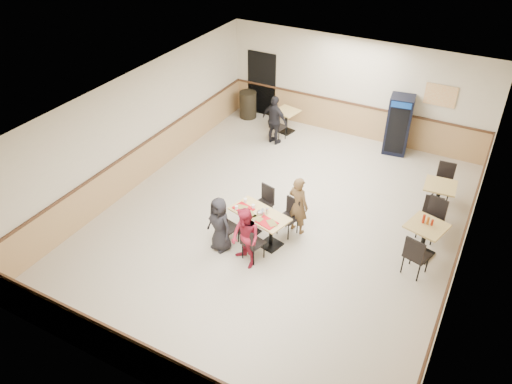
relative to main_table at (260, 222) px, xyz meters
The scene contains 20 objects.
ground 0.93m from the main_table, 82.08° to the left, with size 10.00×10.00×0.00m, color beige.
room_shell 3.84m from the main_table, 60.55° to the left, with size 10.00×10.00×10.00m.
main_table is the anchor object (origin of this frame).
main_chairs 0.05m from the main_table, 165.79° to the left, with size 1.54×1.81×0.91m.
diner_woman_left 0.94m from the main_table, 132.11° to the right, with size 0.64×0.42×1.31m, color black.
diner_woman_right 0.91m from the main_table, 81.83° to the right, with size 0.68×0.53×1.40m, color maroon.
diner_man_opposite 0.95m from the main_table, 47.89° to the left, with size 0.53×0.34×1.44m, color brown.
lone_diner 4.52m from the main_table, 112.30° to the left, with size 0.88×0.37×1.50m, color black.
tabletop_clutter 0.29m from the main_table, 134.14° to the right, with size 1.19×0.69×0.12m.
side_table_near 3.56m from the main_table, 19.71° to the left, with size 0.92×0.92×0.81m.
side_table_near_chair_south 3.40m from the main_table, ahead, with size 0.47×0.47×1.02m, color black, non-canonical shape.
side_table_near_chair_north 3.82m from the main_table, 28.84° to the left, with size 0.47×0.47×1.02m, color black, non-canonical shape.
side_table_far 4.42m from the main_table, 41.87° to the left, with size 0.78×0.78×0.77m.
side_table_far_chair_south 4.03m from the main_table, 35.30° to the left, with size 0.45×0.45×0.98m, color black, non-canonical shape.
side_table_far_chair_north 4.85m from the main_table, 47.33° to the left, with size 0.45×0.45×0.98m, color black, non-canonical shape.
condiment_caddy 3.57m from the main_table, 20.64° to the left, with size 0.23×0.06×0.20m.
back_table 5.28m from the main_table, 108.94° to the left, with size 0.80×0.80×0.72m.
back_table_chair_lone 4.74m from the main_table, 111.20° to the left, with size 0.42×0.42×0.91m, color black, non-canonical shape.
pepsi_cooler 5.63m from the main_table, 73.37° to the left, with size 0.73×0.74×1.72m.
trash_bin 6.26m from the main_table, 121.41° to the left, with size 0.55×0.55×0.87m, color black.
Camera 1 is at (3.96, -8.54, 7.34)m, focal length 35.00 mm.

